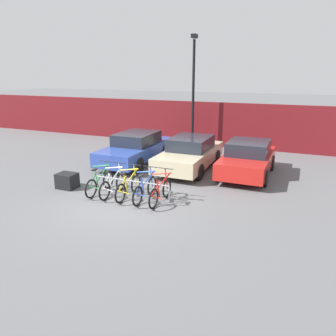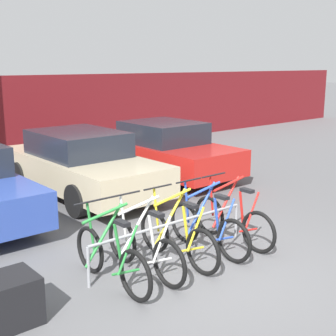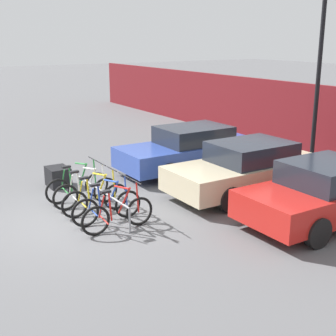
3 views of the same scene
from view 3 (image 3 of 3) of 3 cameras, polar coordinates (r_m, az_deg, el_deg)
name	(u,v)px [view 3 (image 3 of 3)]	position (r m, az deg, el deg)	size (l,w,h in m)	color
ground_plane	(78,220)	(11.01, -10.97, -6.20)	(120.00, 120.00, 0.00)	#59595B
bike_rack	(102,194)	(11.18, -8.07, -3.15)	(2.85, 0.04, 0.57)	gray
bicycle_green	(78,186)	(12.17, -10.95, -2.19)	(0.68, 1.71, 1.05)	black
bicycle_white	(86,192)	(11.70, -9.98, -2.88)	(0.68, 1.71, 1.05)	black
bicycle_yellow	(96,199)	(11.17, -8.80, -3.71)	(0.68, 1.71, 1.05)	black
bicycle_blue	(107,206)	(10.64, -7.44, -4.66)	(0.68, 1.71, 1.05)	black
bicycle_red	(118,214)	(10.17, -6.11, -5.59)	(0.68, 1.71, 1.05)	black
car_blue	(191,149)	(14.58, 2.83, 2.34)	(1.91, 4.60, 1.40)	#2D479E
car_beige	(248,168)	(12.59, 9.76, -0.03)	(1.91, 4.45, 1.40)	#C1B28E
car_red	(324,193)	(11.04, 18.54, -2.90)	(1.91, 4.00, 1.40)	red
lamp_post	(320,61)	(15.83, 18.01, 12.28)	(0.24, 0.44, 5.93)	black
cargo_crate	(58,177)	(13.46, -13.25, -1.05)	(0.70, 0.56, 0.55)	black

